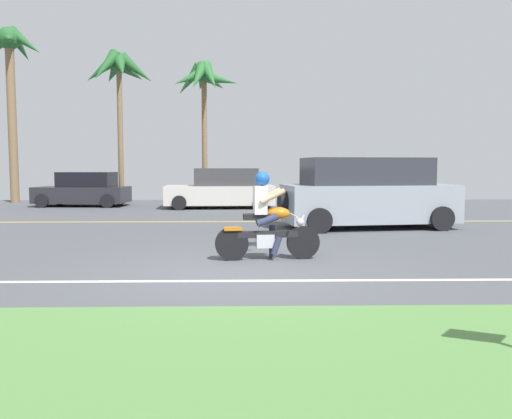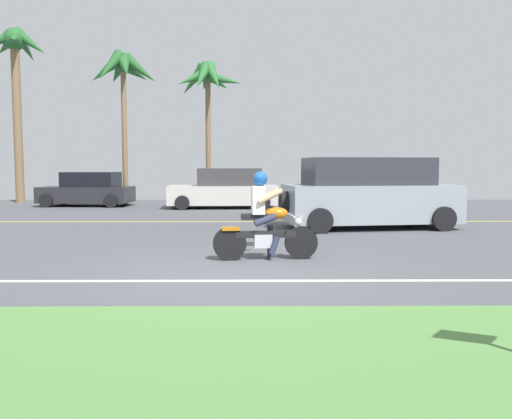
# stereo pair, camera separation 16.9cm
# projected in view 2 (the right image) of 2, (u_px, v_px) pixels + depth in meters

# --- Properties ---
(ground) EXTENTS (56.00, 30.00, 0.04)m
(ground) POSITION_uv_depth(u_px,v_px,m) (241.00, 245.00, 11.22)
(ground) COLOR #4C4F54
(grass_median) EXTENTS (56.00, 3.80, 0.06)m
(grass_median) POSITION_uv_depth(u_px,v_px,m) (221.00, 374.00, 4.14)
(grass_median) COLOR #548442
(grass_median) RESTS_ON ground
(lane_line_near) EXTENTS (50.40, 0.12, 0.01)m
(lane_line_near) POSITION_uv_depth(u_px,v_px,m) (235.00, 281.00, 7.63)
(lane_line_near) COLOR silver
(lane_line_near) RESTS_ON ground
(lane_line_far) EXTENTS (50.40, 0.12, 0.01)m
(lane_line_far) POSITION_uv_depth(u_px,v_px,m) (244.00, 221.00, 15.81)
(lane_line_far) COLOR yellow
(lane_line_far) RESTS_ON ground
(motorcyclist) EXTENTS (1.90, 0.62, 1.59)m
(motorcyclist) POSITION_uv_depth(u_px,v_px,m) (265.00, 223.00, 9.33)
(motorcyclist) COLOR black
(motorcyclist) RESTS_ON ground
(suv_nearby) EXTENTS (4.90, 2.60, 1.91)m
(suv_nearby) POSITION_uv_depth(u_px,v_px,m) (369.00, 194.00, 14.13)
(suv_nearby) COLOR #8C939E
(suv_nearby) RESTS_ON ground
(parked_car_0) EXTENTS (3.83, 2.10, 1.44)m
(parked_car_0) POSITION_uv_depth(u_px,v_px,m) (88.00, 190.00, 22.01)
(parked_car_0) COLOR #232328
(parked_car_0) RESTS_ON ground
(parked_car_1) EXTENTS (4.41, 2.16, 1.60)m
(parked_car_1) POSITION_uv_depth(u_px,v_px,m) (225.00, 189.00, 20.97)
(parked_car_1) COLOR beige
(parked_car_1) RESTS_ON ground
(parked_car_2) EXTENTS (3.95, 2.06, 1.48)m
(parked_car_2) POSITION_uv_depth(u_px,v_px,m) (364.00, 191.00, 21.21)
(parked_car_2) COLOR navy
(parked_car_2) RESTS_ON ground
(palm_tree_0) EXTENTS (3.06, 3.11, 6.35)m
(palm_tree_0) POSITION_uv_depth(u_px,v_px,m) (207.00, 84.00, 23.38)
(palm_tree_0) COLOR brown
(palm_tree_0) RESTS_ON ground
(palm_tree_1) EXTENTS (3.15, 3.19, 8.02)m
(palm_tree_1) POSITION_uv_depth(u_px,v_px,m) (15.00, 60.00, 23.70)
(palm_tree_1) COLOR brown
(palm_tree_1) RESTS_ON ground
(palm_tree_2) EXTENTS (3.24, 3.21, 6.77)m
(palm_tree_2) POSITION_uv_depth(u_px,v_px,m) (123.00, 75.00, 23.13)
(palm_tree_2) COLOR brown
(palm_tree_2) RESTS_ON ground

